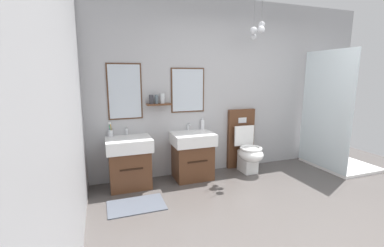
{
  "coord_description": "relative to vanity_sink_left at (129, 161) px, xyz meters",
  "views": [
    {
      "loc": [
        -2.09,
        -1.82,
        1.57
      ],
      "look_at": [
        -0.87,
        1.62,
        0.88
      ],
      "focal_mm": 24.29,
      "sensor_mm": 36.0,
      "label": 1
    }
  ],
  "objects": [
    {
      "name": "shower_tray",
      "position": [
        3.36,
        -0.37,
        0.05
      ],
      "size": [
        0.9,
        0.99,
        1.95
      ],
      "color": "white",
      "rests_on": "ground"
    },
    {
      "name": "ground_plane",
      "position": [
        1.75,
        -1.76,
        -0.42
      ],
      "size": [
        6.07,
        5.38,
        0.1
      ],
      "primitive_type": "cube",
      "color": "#4C4744",
      "rests_on": "ground"
    },
    {
      "name": "toilet",
      "position": [
        1.88,
        0.01,
        0.0
      ],
      "size": [
        0.48,
        0.62,
        1.0
      ],
      "color": "#56331E",
      "rests_on": "ground"
    },
    {
      "name": "tap_on_right_sink",
      "position": [
        0.94,
        0.19,
        0.4
      ],
      "size": [
        0.03,
        0.13,
        0.11
      ],
      "color": "silver",
      "rests_on": "vanity_sink_right"
    },
    {
      "name": "wall_left",
      "position": [
        -0.63,
        -1.76,
        0.98
      ],
      "size": [
        0.12,
        4.18,
        2.72
      ],
      "primitive_type": "cube",
      "color": "#A8A8AA",
      "rests_on": "ground"
    },
    {
      "name": "vanity_sink_left",
      "position": [
        0.0,
        0.0,
        0.0
      ],
      "size": [
        0.62,
        0.51,
        0.71
      ],
      "color": "#56331E",
      "rests_on": "ground"
    },
    {
      "name": "soap_dispenser",
      "position": [
        1.18,
        0.19,
        0.41
      ],
      "size": [
        0.06,
        0.06,
        0.19
      ],
      "color": "white",
      "rests_on": "vanity_sink_right"
    },
    {
      "name": "bath_mat",
      "position": [
        0.0,
        -0.6,
        -0.37
      ],
      "size": [
        0.68,
        0.44,
        0.01
      ],
      "primitive_type": "cube",
      "color": "#474C56",
      "rests_on": "ground"
    },
    {
      "name": "vanity_sink_right",
      "position": [
        0.94,
        0.0,
        0.0
      ],
      "size": [
        0.62,
        0.51,
        0.71
      ],
      "color": "#56331E",
      "rests_on": "ground"
    },
    {
      "name": "tap_on_left_sink",
      "position": [
        0.0,
        0.19,
        0.4
      ],
      "size": [
        0.03,
        0.13,
        0.11
      ],
      "color": "silver",
      "rests_on": "vanity_sink_left"
    },
    {
      "name": "wall_back",
      "position": [
        1.74,
        0.27,
        0.99
      ],
      "size": [
        4.87,
        0.65,
        2.72
      ],
      "color": "#A8A8AA",
      "rests_on": "ground"
    },
    {
      "name": "toothbrush_cup",
      "position": [
        -0.23,
        0.18,
        0.39
      ],
      "size": [
        0.07,
        0.07,
        0.21
      ],
      "color": "silver",
      "rests_on": "vanity_sink_left"
    }
  ]
}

